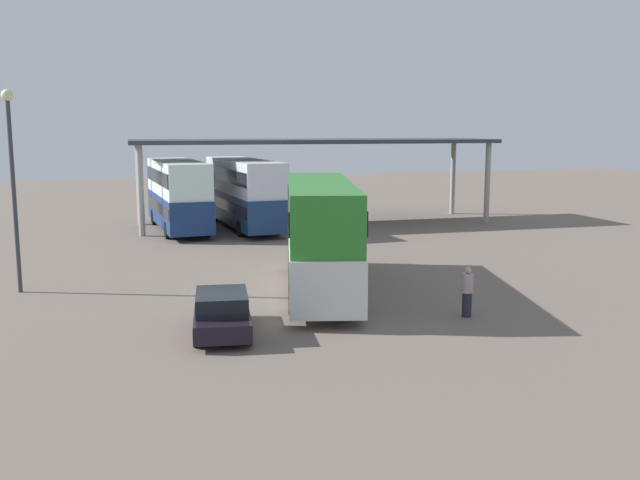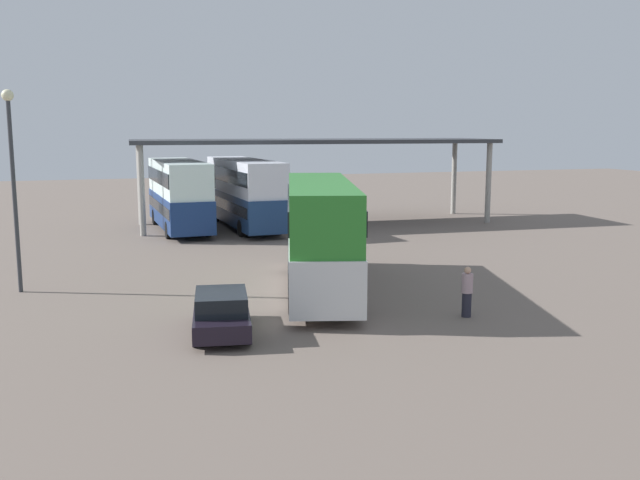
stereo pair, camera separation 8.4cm
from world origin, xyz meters
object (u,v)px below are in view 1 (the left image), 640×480
object	(u,v)px
double_decker_mid_row	(244,191)
lamppost_tall	(12,166)
parked_hatchback	(222,313)
double_decker_near_canopy	(178,193)
pedestrian_waiting	(467,292)
double_decker_main	(320,232)

from	to	relation	value
double_decker_mid_row	lamppost_tall	distance (m)	19.17
parked_hatchback	double_decker_near_canopy	world-z (taller)	double_decker_near_canopy
double_decker_near_canopy	double_decker_mid_row	xyz separation A→B (m)	(4.08, -0.19, 0.02)
pedestrian_waiting	double_decker_near_canopy	bearing A→B (deg)	20.60
double_decker_mid_row	pedestrian_waiting	bearing A→B (deg)	-176.04
double_decker_main	parked_hatchback	size ratio (longest dim) A/B	2.77
double_decker_main	parked_hatchback	distance (m)	6.84
double_decker_mid_row	double_decker_main	bearing A→B (deg)	174.83
double_decker_main	double_decker_near_canopy	distance (m)	18.57
double_decker_main	double_decker_mid_row	xyz separation A→B (m)	(0.80, 18.09, 0.04)
lamppost_tall	pedestrian_waiting	size ratio (longest dim) A/B	4.49
double_decker_near_canopy	pedestrian_waiting	world-z (taller)	double_decker_near_canopy
parked_hatchback	double_decker_mid_row	xyz separation A→B (m)	(5.50, 22.78, 1.70)
double_decker_mid_row	pedestrian_waiting	size ratio (longest dim) A/B	6.65
double_decker_main	pedestrian_waiting	size ratio (longest dim) A/B	6.76
double_decker_mid_row	pedestrian_waiting	distance (m)	23.52
double_decker_main	double_decker_near_canopy	world-z (taller)	double_decker_near_canopy
parked_hatchback	lamppost_tall	world-z (taller)	lamppost_tall
double_decker_mid_row	pedestrian_waiting	xyz separation A→B (m)	(2.69, -23.32, -1.52)
parked_hatchback	pedestrian_waiting	distance (m)	8.21
parked_hatchback	pedestrian_waiting	bearing A→B (deg)	-84.50
double_decker_main	pedestrian_waiting	world-z (taller)	double_decker_main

